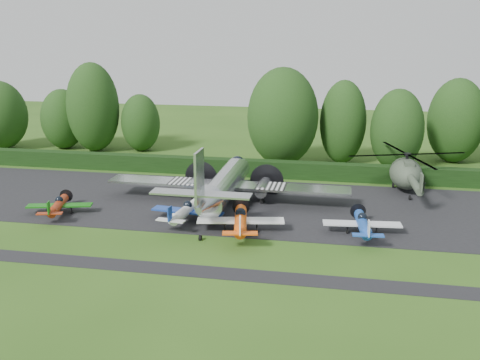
% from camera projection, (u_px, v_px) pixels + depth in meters
% --- Properties ---
extents(ground, '(160.00, 160.00, 0.00)m').
position_uv_depth(ground, '(210.00, 241.00, 45.23)').
color(ground, '#294F16').
rests_on(ground, ground).
extents(apron, '(70.00, 18.00, 0.01)m').
position_uv_depth(apron, '(233.00, 204.00, 54.69)').
color(apron, black).
rests_on(apron, ground).
extents(taxiway_verge, '(70.00, 2.00, 0.00)m').
position_uv_depth(taxiway_verge, '(191.00, 271.00, 39.55)').
color(taxiway_verge, black).
rests_on(taxiway_verge, ground).
extents(hedgerow, '(90.00, 1.60, 2.00)m').
position_uv_depth(hedgerow, '(250.00, 176.00, 65.10)').
color(hedgerow, black).
rests_on(hedgerow, ground).
extents(transport_plane, '(25.08, 19.23, 8.04)m').
position_uv_depth(transport_plane, '(224.00, 185.00, 53.36)').
color(transport_plane, silver).
rests_on(transport_plane, ground).
extents(light_plane_red, '(6.17, 6.49, 2.37)m').
position_uv_depth(light_plane_red, '(58.00, 205.00, 51.16)').
color(light_plane_red, maroon).
rests_on(light_plane_red, ground).
extents(light_plane_white, '(6.84, 7.19, 2.63)m').
position_uv_depth(light_plane_white, '(185.00, 211.00, 49.21)').
color(light_plane_white, silver).
rests_on(light_plane_white, ground).
extents(light_plane_orange, '(7.64, 8.03, 2.94)m').
position_uv_depth(light_plane_orange, '(241.00, 220.00, 46.43)').
color(light_plane_orange, '#EF550E').
rests_on(light_plane_orange, ground).
extents(light_plane_blue, '(6.74, 7.09, 2.59)m').
position_uv_depth(light_plane_blue, '(363.00, 224.00, 46.04)').
color(light_plane_blue, '#1B48A5').
rests_on(light_plane_blue, ground).
extents(helicopter, '(13.16, 15.41, 4.24)m').
position_uv_depth(helicopter, '(406.00, 171.00, 58.49)').
color(helicopter, '#384434').
rests_on(helicopter, ground).
extents(tree_0, '(6.60, 6.60, 10.23)m').
position_uv_depth(tree_0, '(397.00, 130.00, 66.81)').
color(tree_0, black).
rests_on(tree_0, ground).
extents(tree_2, '(9.15, 9.15, 12.69)m').
position_uv_depth(tree_2, '(283.00, 117.00, 68.71)').
color(tree_2, black).
rests_on(tree_2, ground).
extents(tree_3, '(6.01, 6.01, 11.00)m').
position_uv_depth(tree_3, '(343.00, 122.00, 69.88)').
color(tree_3, black).
rests_on(tree_3, ground).
extents(tree_4, '(6.36, 6.36, 8.83)m').
position_uv_depth(tree_4, '(63.00, 119.00, 79.04)').
color(tree_4, black).
rests_on(tree_4, ground).
extents(tree_6, '(5.60, 5.60, 8.30)m').
position_uv_depth(tree_6, '(141.00, 123.00, 77.36)').
color(tree_6, black).
rests_on(tree_6, ground).
extents(tree_8, '(7.46, 7.46, 12.79)m').
position_uv_depth(tree_8, '(93.00, 107.00, 76.79)').
color(tree_8, black).
rests_on(tree_8, ground).
extents(tree_9, '(7.37, 7.37, 11.19)m').
position_uv_depth(tree_9, '(456.00, 121.00, 70.41)').
color(tree_9, black).
rests_on(tree_9, ground).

